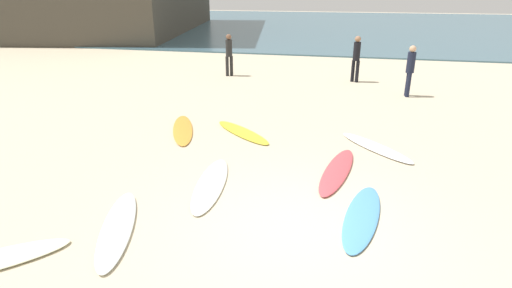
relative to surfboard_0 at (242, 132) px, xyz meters
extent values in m
plane|color=beige|center=(2.06, -4.22, -0.03)|extent=(120.00, 120.00, 0.00)
cube|color=#426675|center=(2.06, 33.16, 0.01)|extent=(120.00, 40.00, 0.08)
ellipsoid|color=yellow|center=(0.00, 0.00, 0.00)|extent=(2.05, 1.92, 0.07)
ellipsoid|color=gold|center=(-1.66, -0.15, 0.00)|extent=(1.47, 2.55, 0.06)
ellipsoid|color=white|center=(-0.83, -4.94, 0.01)|extent=(1.32, 2.40, 0.08)
ellipsoid|color=#4D94D5|center=(3.08, -3.70, 0.00)|extent=(0.91, 2.38, 0.07)
ellipsoid|color=#D34951|center=(2.59, -1.92, 0.00)|extent=(0.92, 2.58, 0.07)
ellipsoid|color=silver|center=(0.15, -3.10, 0.00)|extent=(0.87, 2.50, 0.06)
ellipsoid|color=white|center=(3.46, -0.35, 0.01)|extent=(1.91, 2.06, 0.08)
cylinder|color=#191E33|center=(4.79, 5.02, 0.39)|extent=(0.14, 0.14, 0.85)
cylinder|color=#191E33|center=(4.78, 5.22, 0.39)|extent=(0.14, 0.14, 0.85)
cylinder|color=#191E33|center=(4.79, 5.12, 1.18)|extent=(0.29, 0.29, 0.71)
sphere|color=tan|center=(4.79, 5.12, 1.65)|extent=(0.23, 0.23, 0.23)
cylinder|color=black|center=(3.04, 7.04, 0.41)|extent=(0.14, 0.14, 0.88)
cylinder|color=black|center=(2.86, 7.13, 0.41)|extent=(0.14, 0.14, 0.88)
cylinder|color=black|center=(2.95, 7.09, 1.21)|extent=(0.38, 0.38, 0.73)
sphere|color=#9E7051|center=(2.95, 7.09, 1.70)|extent=(0.24, 0.24, 0.24)
cylinder|color=black|center=(-2.51, 7.07, 0.39)|extent=(0.14, 0.14, 0.85)
cylinder|color=black|center=(-2.36, 7.19, 0.39)|extent=(0.14, 0.14, 0.85)
cylinder|color=black|center=(-2.43, 7.13, 1.17)|extent=(0.39, 0.39, 0.71)
sphere|color=brown|center=(-2.43, 7.13, 1.64)|extent=(0.23, 0.23, 0.23)
camera|label=1|loc=(2.63, -9.96, 3.69)|focal=28.42mm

